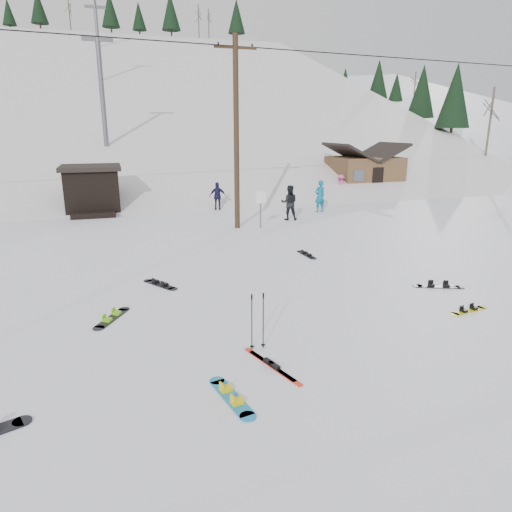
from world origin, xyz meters
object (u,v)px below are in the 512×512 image
object	(u,v)px
cabin	(364,173)
hero_snowboard	(231,397)
hero_skis	(272,365)
utility_pole	(236,132)

from	to	relation	value
cabin	hero_snowboard	size ratio (longest dim) A/B	3.37
hero_snowboard	hero_skis	world-z (taller)	hero_snowboard
hero_snowboard	cabin	bearing A→B (deg)	-46.07
cabin	utility_pole	bearing A→B (deg)	-142.44
utility_pole	hero_snowboard	distance (m)	15.81
hero_snowboard	utility_pole	bearing A→B (deg)	-26.95
utility_pole	hero_snowboard	bearing A→B (deg)	-105.75
utility_pole	cabin	bearing A→B (deg)	37.56
hero_snowboard	hero_skis	size ratio (longest dim) A/B	0.86
cabin	hero_snowboard	world-z (taller)	cabin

